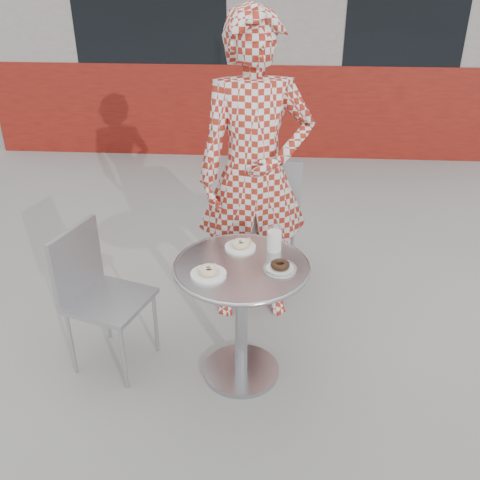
# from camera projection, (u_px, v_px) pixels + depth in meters

# --- Properties ---
(ground) EXTENTS (60.00, 60.00, 0.00)m
(ground) POSITION_uv_depth(u_px,v_px,m) (243.00, 374.00, 2.91)
(ground) COLOR #9D9B95
(ground) RESTS_ON ground
(storefront) EXTENTS (6.02, 4.55, 3.00)m
(storefront) POSITION_uv_depth(u_px,v_px,m) (270.00, 0.00, 7.10)
(storefront) COLOR gray
(storefront) RESTS_ON ground
(bistro_table) EXTENTS (0.68, 0.68, 0.68)m
(bistro_table) POSITION_uv_depth(u_px,v_px,m) (241.00, 293.00, 2.68)
(bistro_table) COLOR silver
(bistro_table) RESTS_ON ground
(chair_far) EXTENTS (0.50, 0.50, 0.93)m
(chair_far) POSITION_uv_depth(u_px,v_px,m) (261.00, 242.00, 3.65)
(chair_far) COLOR #A6A9AE
(chair_far) RESTS_ON ground
(chair_left) EXTENTS (0.48, 0.48, 0.80)m
(chair_left) POSITION_uv_depth(u_px,v_px,m) (112.00, 325.00, 2.89)
(chair_left) COLOR #A6A9AE
(chair_left) RESTS_ON ground
(seated_person) EXTENTS (0.72, 0.54, 1.81)m
(seated_person) POSITION_uv_depth(u_px,v_px,m) (255.00, 175.00, 3.06)
(seated_person) COLOR maroon
(seated_person) RESTS_ON ground
(plate_far) EXTENTS (0.16, 0.16, 0.04)m
(plate_far) POSITION_uv_depth(u_px,v_px,m) (241.00, 245.00, 2.75)
(plate_far) COLOR white
(plate_far) RESTS_ON bistro_table
(plate_near) EXTENTS (0.17, 0.17, 0.04)m
(plate_near) POSITION_uv_depth(u_px,v_px,m) (208.00, 272.00, 2.51)
(plate_near) COLOR white
(plate_near) RESTS_ON bistro_table
(plate_checker) EXTENTS (0.16, 0.16, 0.04)m
(plate_checker) POSITION_uv_depth(u_px,v_px,m) (280.00, 267.00, 2.56)
(plate_checker) COLOR white
(plate_checker) RESTS_ON bistro_table
(milk_cup) EXTENTS (0.08, 0.08, 0.13)m
(milk_cup) POSITION_uv_depth(u_px,v_px,m) (274.00, 240.00, 2.71)
(milk_cup) COLOR white
(milk_cup) RESTS_ON bistro_table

